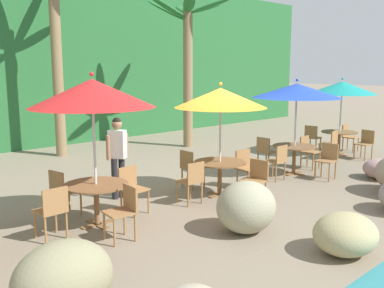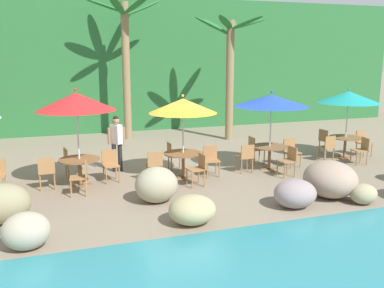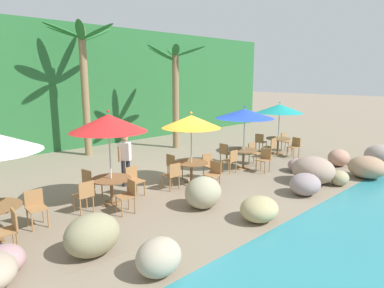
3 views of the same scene
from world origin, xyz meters
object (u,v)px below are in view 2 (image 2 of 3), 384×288
umbrella_red (76,102)px  chair_blue_left (246,156)px  chair_red_right (82,175)px  chair_teal_right (362,149)px  umbrella_teal (349,97)px  chair_teal_seaward (363,141)px  chair_red_left (47,171)px  chair_blue_inland (255,148)px  dining_table_blue (270,150)px  waiter_in_white (117,139)px  dining_table_orange (183,157)px  chair_teal_left (328,146)px  chair_teal_inland (325,139)px  dining_table_red (80,163)px  chair_orange_seaward (211,158)px  umbrella_blue (272,101)px  chair_red_inland (70,161)px  chair_orange_inland (173,154)px  umbrella_orange (183,106)px  chair_red_seaward (110,163)px  chair_orange_left (155,163)px  chair_orange_right (199,167)px  chair_blue_seaward (291,150)px  dining_table_teal (345,141)px  palm_tree_third (230,56)px  chair_blue_right (289,159)px  palm_tree_second (125,44)px

umbrella_red → chair_blue_left: bearing=-3.5°
chair_red_right → chair_teal_right: bearing=1.8°
umbrella_teal → chair_teal_seaward: bearing=9.2°
chair_red_left → chair_blue_inland: 6.46m
dining_table_blue → waiter_in_white: 4.66m
dining_table_orange → chair_teal_left: bearing=3.5°
dining_table_blue → chair_teal_inland: 3.23m
chair_blue_left → waiter_in_white: size_ratio=0.51×
dining_table_red → chair_blue_inland: chair_blue_inland is taller
chair_red_left → dining_table_blue: chair_red_left is taller
chair_orange_seaward → chair_teal_left: size_ratio=1.00×
umbrella_blue → dining_table_blue: bearing=-90.0°
chair_orange_seaward → umbrella_teal: umbrella_teal is taller
umbrella_teal → chair_teal_seaward: (0.84, 0.14, -1.58)m
dining_table_red → chair_red_inland: bearing=104.5°
chair_orange_inland → chair_blue_left: size_ratio=1.00×
umbrella_red → umbrella_orange: (2.86, -0.21, -0.20)m
chair_blue_left → chair_red_left: bearing=178.1°
chair_red_seaward → chair_orange_inland: size_ratio=1.00×
chair_red_inland → chair_blue_inland: size_ratio=1.00×
chair_orange_left → chair_blue_left: bearing=-0.7°
chair_orange_inland → chair_orange_right: bearing=-82.0°
dining_table_orange → chair_orange_seaward: (0.85, -0.01, -0.10)m
chair_blue_inland → dining_table_orange: bearing=-162.2°
chair_teal_inland → waiter_in_white: bearing=-179.9°
chair_blue_seaward → chair_teal_right: 2.35m
dining_table_teal → palm_tree_third: bearing=119.0°
umbrella_red → chair_blue_left: umbrella_red is taller
chair_blue_right → palm_tree_second: 8.61m
chair_red_left → chair_orange_inland: same height
umbrella_blue → umbrella_teal: umbrella_blue is taller
chair_teal_right → palm_tree_third: 6.42m
chair_blue_inland → palm_tree_second: (-3.16, 5.46, 3.36)m
dining_table_blue → umbrella_teal: umbrella_teal is taller
chair_blue_seaward → chair_teal_right: bearing=-12.8°
chair_red_seaward → chair_red_inland: (-1.05, 0.67, 0.00)m
chair_red_left → chair_orange_right: 3.99m
dining_table_orange → chair_blue_right: chair_blue_right is taller
chair_blue_seaward → umbrella_teal: umbrella_teal is taller
chair_teal_inland → umbrella_orange: bearing=-167.0°
umbrella_orange → chair_orange_left: size_ratio=2.76×
umbrella_orange → chair_blue_left: size_ratio=2.76×
dining_table_orange → chair_red_left: bearing=178.4°
chair_red_inland → chair_blue_inland: same height
dining_table_blue → dining_table_teal: same height
chair_red_right → dining_table_teal: size_ratio=0.79×
chair_orange_inland → chair_teal_right: (5.99, -1.22, 0.00)m
chair_red_inland → chair_blue_inland: (5.78, -0.17, 0.00)m
waiter_in_white → dining_table_blue: bearing=-16.2°
dining_table_red → palm_tree_third: 8.37m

